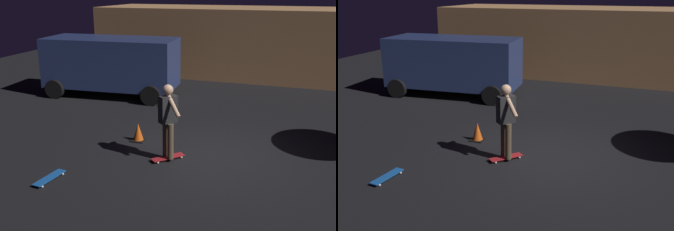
% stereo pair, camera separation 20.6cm
% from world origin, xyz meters
% --- Properties ---
extents(ground_plane, '(28.00, 28.00, 0.00)m').
position_xyz_m(ground_plane, '(0.00, 0.00, 0.00)').
color(ground_plane, black).
extents(low_building, '(11.63, 4.01, 2.88)m').
position_xyz_m(low_building, '(-1.22, 9.38, 1.44)').
color(low_building, tan).
rests_on(low_building, ground_plane).
extents(parked_van, '(4.75, 2.54, 2.03)m').
position_xyz_m(parked_van, '(-4.59, 4.16, 1.16)').
color(parked_van, navy).
rests_on(parked_van, ground_plane).
extents(skateboard_ridden, '(0.67, 0.71, 0.07)m').
position_xyz_m(skateboard_ridden, '(-0.80, -0.53, 0.06)').
color(skateboard_ridden, '#AD1E23').
rests_on(skateboard_ridden, ground_plane).
extents(skateboard_spare, '(0.29, 0.80, 0.07)m').
position_xyz_m(skateboard_spare, '(-2.72, -2.27, 0.06)').
color(skateboard_spare, '#1959B2').
rests_on(skateboard_spare, ground_plane).
extents(skater, '(0.79, 0.72, 1.67)m').
position_xyz_m(skater, '(-0.80, -0.53, 1.04)').
color(skater, brown).
rests_on(skater, skateboard_ridden).
extents(traffic_cone, '(0.34, 0.34, 0.46)m').
position_xyz_m(traffic_cone, '(-1.89, 0.31, 0.21)').
color(traffic_cone, black).
rests_on(traffic_cone, ground_plane).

